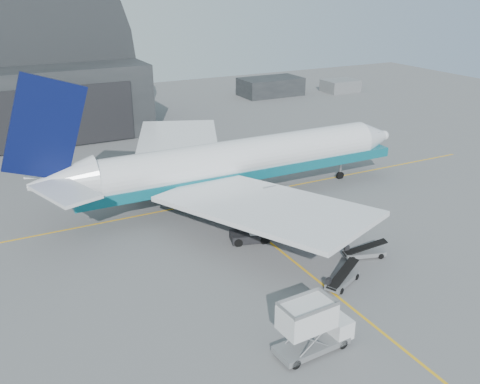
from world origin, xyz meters
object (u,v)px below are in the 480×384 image
belt_loader_a (342,279)px  belt_loader_b (364,252)px  catering_truck (312,327)px  pushback_tug (250,235)px  airliner (229,163)px

belt_loader_a → belt_loader_b: (4.95, 3.06, -0.01)m
catering_truck → pushback_tug: catering_truck is taller
pushback_tug → belt_loader_a: 11.60m
airliner → belt_loader_b: (5.25, -18.79, -4.31)m
catering_truck → airliner: bearing=71.8°
airliner → belt_loader_a: size_ratio=11.33×
airliner → belt_loader_a: bearing=-89.2°
belt_loader_b → catering_truck: bearing=-127.1°
airliner → belt_loader_b: 19.98m
catering_truck → belt_loader_a: (7.62, 6.29, -1.54)m
belt_loader_a → belt_loader_b: 5.82m
catering_truck → belt_loader_b: (12.57, 9.34, -1.55)m
airliner → belt_loader_a: airliner is taller
airliner → catering_truck: size_ratio=8.13×
airliner → belt_loader_b: size_ratio=11.28×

